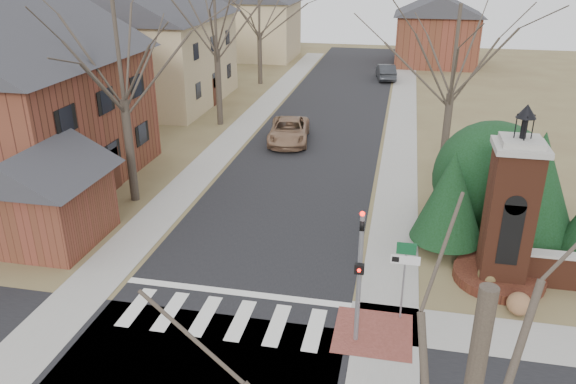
% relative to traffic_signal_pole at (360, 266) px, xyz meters
% --- Properties ---
extents(ground, '(120.00, 120.00, 0.00)m').
position_rel_traffic_signal_pole_xyz_m(ground, '(-4.30, -0.57, -2.59)').
color(ground, brown).
rests_on(ground, ground).
extents(main_street, '(8.00, 70.00, 0.01)m').
position_rel_traffic_signal_pole_xyz_m(main_street, '(-4.30, 21.43, -2.58)').
color(main_street, black).
rests_on(main_street, ground).
extents(crosswalk_zone, '(8.00, 2.20, 0.02)m').
position_rel_traffic_signal_pole_xyz_m(crosswalk_zone, '(-4.30, 0.23, -2.58)').
color(crosswalk_zone, silver).
rests_on(crosswalk_zone, ground).
extents(stop_bar, '(8.00, 0.35, 0.02)m').
position_rel_traffic_signal_pole_xyz_m(stop_bar, '(-4.30, 1.73, -2.58)').
color(stop_bar, silver).
rests_on(stop_bar, ground).
extents(sidewalk_right_main, '(2.00, 60.00, 0.02)m').
position_rel_traffic_signal_pole_xyz_m(sidewalk_right_main, '(0.90, 21.43, -2.58)').
color(sidewalk_right_main, gray).
rests_on(sidewalk_right_main, ground).
extents(sidewalk_left, '(2.00, 60.00, 0.02)m').
position_rel_traffic_signal_pole_xyz_m(sidewalk_left, '(-9.50, 21.43, -2.58)').
color(sidewalk_left, gray).
rests_on(sidewalk_left, ground).
extents(curb_apron, '(2.40, 2.40, 0.02)m').
position_rel_traffic_signal_pole_xyz_m(curb_apron, '(0.50, 0.43, -2.57)').
color(curb_apron, brown).
rests_on(curb_apron, ground).
extents(traffic_signal_pole, '(0.28, 0.41, 4.50)m').
position_rel_traffic_signal_pole_xyz_m(traffic_signal_pole, '(0.00, 0.00, 0.00)').
color(traffic_signal_pole, slate).
rests_on(traffic_signal_pole, ground).
extents(sign_post, '(0.90, 0.07, 2.75)m').
position_rel_traffic_signal_pole_xyz_m(sign_post, '(1.29, 1.41, -0.64)').
color(sign_post, slate).
rests_on(sign_post, ground).
extents(brick_gate_monument, '(3.20, 3.20, 6.47)m').
position_rel_traffic_signal_pole_xyz_m(brick_gate_monument, '(4.70, 4.42, -0.42)').
color(brick_gate_monument, '#552819').
rests_on(brick_gate_monument, ground).
extents(house_brick_left, '(9.80, 11.80, 9.42)m').
position_rel_traffic_signal_pole_xyz_m(house_brick_left, '(-17.31, 9.42, 2.07)').
color(house_brick_left, brown).
rests_on(house_brick_left, ground).
extents(house_stucco_left, '(9.80, 12.80, 9.28)m').
position_rel_traffic_signal_pole_xyz_m(house_stucco_left, '(-17.80, 26.42, 2.01)').
color(house_stucco_left, tan).
rests_on(house_stucco_left, ground).
extents(garage_left, '(4.80, 4.80, 4.29)m').
position_rel_traffic_signal_pole_xyz_m(garage_left, '(-12.82, 3.92, -0.35)').
color(garage_left, brown).
rests_on(garage_left, ground).
extents(house_distant_left, '(10.80, 8.80, 8.53)m').
position_rel_traffic_signal_pole_xyz_m(house_distant_left, '(-16.31, 47.42, 1.66)').
color(house_distant_left, tan).
rests_on(house_distant_left, ground).
extents(house_distant_right, '(8.80, 8.80, 7.30)m').
position_rel_traffic_signal_pole_xyz_m(house_distant_right, '(3.69, 47.42, 1.06)').
color(house_distant_right, brown).
rests_on(house_distant_right, ground).
extents(evergreen_near, '(2.80, 2.80, 4.10)m').
position_rel_traffic_signal_pole_xyz_m(evergreen_near, '(2.90, 6.43, -0.29)').
color(evergreen_near, '#473D33').
rests_on(evergreen_near, ground).
extents(evergreen_mid, '(3.40, 3.40, 4.70)m').
position_rel_traffic_signal_pole_xyz_m(evergreen_mid, '(6.20, 7.63, 0.01)').
color(evergreen_mid, '#473D33').
rests_on(evergreen_mid, ground).
extents(evergreen_mass, '(4.80, 4.80, 4.80)m').
position_rel_traffic_signal_pole_xyz_m(evergreen_mass, '(4.70, 8.93, -0.19)').
color(evergreen_mass, black).
rests_on(evergreen_mass, ground).
extents(bare_tree_0, '(8.05, 8.05, 11.15)m').
position_rel_traffic_signal_pole_xyz_m(bare_tree_0, '(-11.30, 8.43, 5.11)').
color(bare_tree_0, '#473D33').
rests_on(bare_tree_0, ground).
extents(bare_tree_1, '(8.40, 8.40, 11.64)m').
position_rel_traffic_signal_pole_xyz_m(bare_tree_1, '(-11.30, 21.43, 5.44)').
color(bare_tree_1, '#473D33').
rests_on(bare_tree_1, ground).
extents(bare_tree_2, '(7.35, 7.35, 10.19)m').
position_rel_traffic_signal_pole_xyz_m(bare_tree_2, '(-11.80, 34.43, 4.44)').
color(bare_tree_2, '#473D33').
rests_on(bare_tree_2, ground).
extents(bare_tree_3, '(7.00, 7.00, 9.70)m').
position_rel_traffic_signal_pole_xyz_m(bare_tree_3, '(3.20, 15.43, 4.10)').
color(bare_tree_3, '#473D33').
rests_on(bare_tree_3, ground).
extents(pickup_truck, '(2.97, 5.35, 1.42)m').
position_rel_traffic_signal_pole_xyz_m(pickup_truck, '(-5.90, 18.54, -1.88)').
color(pickup_truck, '#8B674C').
rests_on(pickup_truck, ground).
extents(distant_car, '(2.16, 4.50, 1.42)m').
position_rel_traffic_signal_pole_xyz_m(distant_car, '(-0.90, 38.50, -1.87)').
color(distant_car, '#2B2E32').
rests_on(distant_car, ground).
extents(dry_shrub_left, '(0.79, 0.79, 0.79)m').
position_rel_traffic_signal_pole_xyz_m(dry_shrub_left, '(4.30, 4.03, -2.19)').
color(dry_shrub_left, brown).
rests_on(dry_shrub_left, ground).
extents(dry_shrub_right, '(0.77, 0.77, 0.77)m').
position_rel_traffic_signal_pole_xyz_m(dry_shrub_right, '(5.04, 2.43, -2.20)').
color(dry_shrub_right, brown).
rests_on(dry_shrub_right, ground).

